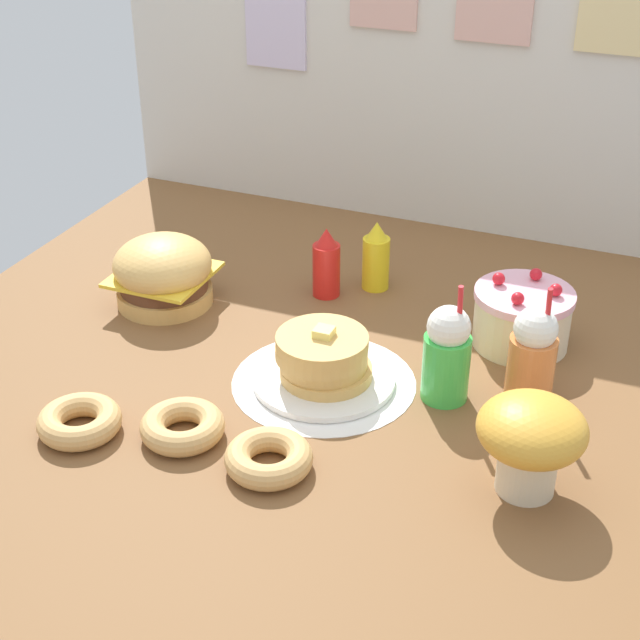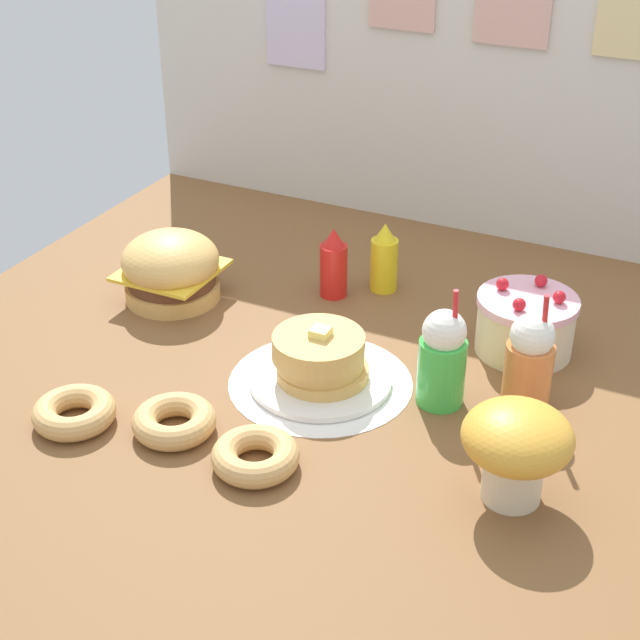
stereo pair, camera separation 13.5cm
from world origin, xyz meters
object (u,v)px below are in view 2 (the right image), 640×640
object	(u,v)px
burger	(171,268)
layer_cake	(525,324)
pancake_stack	(320,362)
donut_chocolate	(174,420)
orange_float_cup	(529,362)
mushroom_stool	(517,445)
ketchup_bottle	(334,265)
donut_pink_glaze	(74,412)
donut_vanilla	(255,455)
cream_soda_cup	(442,358)
mustard_bottle	(383,259)

from	to	relation	value
burger	layer_cake	size ratio (longest dim) A/B	1.06
pancake_stack	donut_chocolate	size ratio (longest dim) A/B	1.83
orange_float_cup	mushroom_stool	bearing A→B (deg)	-79.23
burger	ketchup_bottle	size ratio (longest dim) A/B	1.33
pancake_stack	donut_chocolate	xyz separation A→B (m)	(-0.22, -0.33, -0.03)
ketchup_bottle	mushroom_stool	size ratio (longest dim) A/B	0.91
ketchup_bottle	mushroom_stool	distance (m)	0.98
donut_pink_glaze	donut_vanilla	bearing A→B (deg)	5.32
cream_soda_cup	layer_cake	bearing A→B (deg)	69.61
layer_cake	donut_pink_glaze	distance (m)	1.17
mustard_bottle	orange_float_cup	bearing A→B (deg)	-36.79
donut_vanilla	mustard_bottle	bearing A→B (deg)	94.51
layer_cake	orange_float_cup	distance (m)	0.26
donut_vanilla	mushroom_stool	bearing A→B (deg)	15.50
ketchup_bottle	mushroom_stool	world-z (taller)	mushroom_stool
burger	cream_soda_cup	distance (m)	0.90
donut_chocolate	mustard_bottle	bearing A→B (deg)	79.37
mustard_bottle	donut_vanilla	xyz separation A→B (m)	(0.07, -0.90, -0.07)
layer_cake	donut_pink_glaze	world-z (taller)	layer_cake
mushroom_stool	donut_chocolate	bearing A→B (deg)	-171.27
cream_soda_cup	donut_chocolate	xyz separation A→B (m)	(-0.52, -0.39, -0.09)
burger	donut_vanilla	bearing A→B (deg)	-43.91
burger	donut_vanilla	xyz separation A→B (m)	(0.60, -0.58, -0.07)
ketchup_bottle	cream_soda_cup	world-z (taller)	cream_soda_cup
cream_soda_cup	mushroom_stool	distance (m)	0.38
pancake_stack	donut_pink_glaze	xyz separation A→B (m)	(-0.45, -0.41, -0.03)
burger	mushroom_stool	size ratio (longest dim) A/B	1.21
pancake_stack	donut_vanilla	distance (m)	0.37
donut_vanilla	cream_soda_cup	bearing A→B (deg)	56.23
burger	mustard_bottle	world-z (taller)	mustard_bottle
mushroom_stool	cream_soda_cup	bearing A→B (deg)	133.54
cream_soda_cup	donut_pink_glaze	size ratio (longest dim) A/B	1.61
donut_vanilla	donut_pink_glaze	bearing A→B (deg)	-174.68
donut_pink_glaze	donut_chocolate	bearing A→B (deg)	17.71
burger	pancake_stack	bearing A→B (deg)	-20.32
cream_soda_cup	orange_float_cup	world-z (taller)	same
pancake_stack	mushroom_stool	xyz separation A→B (m)	(0.56, -0.21, 0.07)
mustard_bottle	cream_soda_cup	distance (m)	0.60
donut_chocolate	mushroom_stool	size ratio (longest dim) A/B	0.85
burger	donut_vanilla	size ratio (longest dim) A/B	1.43
burger	ketchup_bottle	xyz separation A→B (m)	(0.42, 0.22, 0.00)
cream_soda_cup	donut_pink_glaze	bearing A→B (deg)	-148.18
pancake_stack	donut_pink_glaze	bearing A→B (deg)	-137.85
donut_chocolate	donut_vanilla	size ratio (longest dim) A/B	1.00
orange_float_cup	pancake_stack	bearing A→B (deg)	-165.14
ketchup_bottle	orange_float_cup	bearing A→B (deg)	-25.12
ketchup_bottle	donut_pink_glaze	bearing A→B (deg)	-108.24
orange_float_cup	mustard_bottle	bearing A→B (deg)	143.21
mustard_bottle	donut_chocolate	bearing A→B (deg)	-100.63
orange_float_cup	donut_vanilla	bearing A→B (deg)	-133.82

